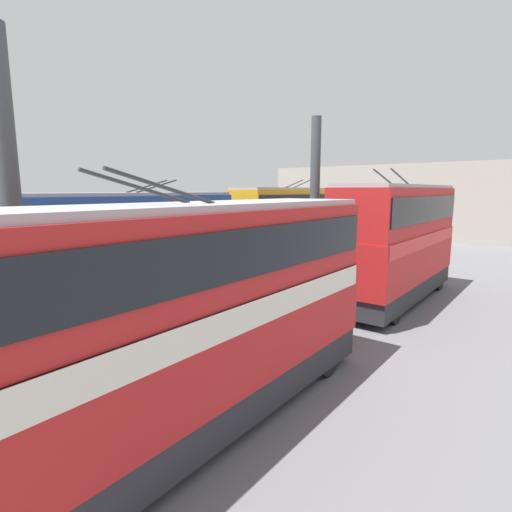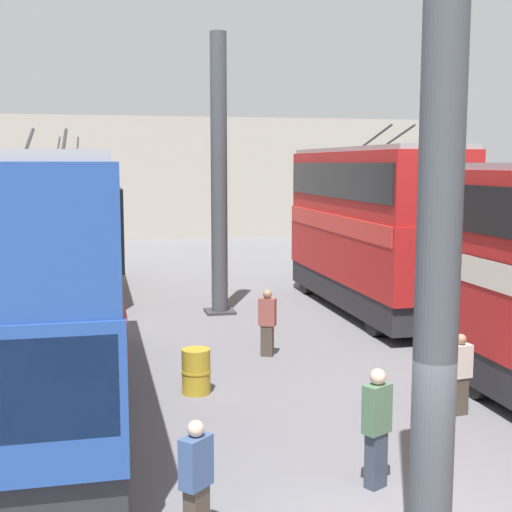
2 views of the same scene
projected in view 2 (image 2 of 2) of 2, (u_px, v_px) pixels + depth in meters
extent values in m
cube|color=#A8A093|center=(157.00, 178.00, 44.64)|extent=(0.50, 36.00, 7.69)
cylinder|color=#42474C|center=(440.00, 197.00, 8.09)|extent=(0.52, 0.52, 8.80)
cylinder|color=#42474C|center=(219.00, 176.00, 22.39)|extent=(0.52, 0.52, 8.80)
cube|color=#333338|center=(220.00, 311.00, 22.96)|extent=(0.93, 0.93, 0.08)
cylinder|color=black|center=(478.00, 375.00, 14.57)|extent=(0.96, 0.30, 0.96)
cube|color=black|center=(492.00, 281.00, 15.87)|extent=(0.12, 2.30, 1.22)
cylinder|color=black|center=(361.00, 277.00, 26.71)|extent=(1.09, 0.30, 1.09)
cylinder|color=black|center=(307.00, 279.00, 26.25)|extent=(1.09, 0.30, 1.09)
cylinder|color=black|center=(445.00, 313.00, 20.28)|extent=(1.09, 0.30, 1.09)
cylinder|color=black|center=(376.00, 317.00, 19.82)|extent=(1.09, 0.30, 1.09)
cube|color=#28282D|center=(368.00, 290.00, 23.15)|extent=(9.46, 2.45, 0.80)
cube|color=red|center=(369.00, 246.00, 22.96)|extent=(9.65, 2.50, 2.07)
cube|color=red|center=(370.00, 222.00, 22.86)|extent=(9.36, 2.54, 0.55)
cube|color=red|center=(371.00, 183.00, 22.70)|extent=(9.55, 2.42, 1.97)
cube|color=black|center=(371.00, 180.00, 22.69)|extent=(9.26, 2.51, 1.08)
cube|color=#9E9EA3|center=(371.00, 150.00, 22.56)|extent=(9.46, 2.25, 0.14)
cube|color=black|center=(323.00, 227.00, 27.54)|extent=(0.12, 2.30, 1.33)
cylinder|color=#282828|center=(397.00, 137.00, 21.43)|extent=(2.35, 0.07, 0.65)
cylinder|color=#282828|center=(376.00, 137.00, 21.27)|extent=(2.35, 0.07, 0.65)
cylinder|color=black|center=(112.00, 475.00, 9.94)|extent=(0.93, 0.30, 0.93)
cylinder|color=black|center=(104.00, 335.00, 18.04)|extent=(0.93, 0.30, 0.93)
cylinder|color=black|center=(17.00, 339.00, 17.58)|extent=(0.93, 0.30, 0.93)
cube|color=#28282D|center=(51.00, 378.00, 13.84)|extent=(11.15, 2.45, 0.76)
cube|color=#234793|center=(48.00, 310.00, 13.66)|extent=(11.38, 2.50, 1.94)
cube|color=red|center=(47.00, 274.00, 13.57)|extent=(11.04, 2.54, 0.55)
cube|color=#234793|center=(45.00, 211.00, 13.42)|extent=(11.26, 2.42, 1.84)
cube|color=black|center=(45.00, 207.00, 13.40)|extent=(10.92, 2.51, 1.01)
cube|color=#9E9EA3|center=(43.00, 159.00, 13.29)|extent=(11.15, 2.25, 0.14)
cube|color=black|center=(18.00, 391.00, 8.19)|extent=(0.12, 2.30, 1.24)
cylinder|color=#282828|center=(64.00, 141.00, 14.69)|extent=(2.35, 0.07, 0.65)
cylinder|color=#282828|center=(29.00, 141.00, 14.54)|extent=(2.35, 0.07, 0.65)
cylinder|color=black|center=(102.00, 295.00, 23.08)|extent=(1.06, 0.30, 1.06)
cylinder|color=black|center=(34.00, 298.00, 22.62)|extent=(1.06, 0.30, 1.06)
cylinder|color=black|center=(100.00, 264.00, 30.13)|extent=(1.06, 0.30, 1.06)
cylinder|color=black|center=(48.00, 266.00, 29.67)|extent=(1.06, 0.30, 1.06)
cube|color=#28282D|center=(71.00, 274.00, 26.45)|extent=(10.08, 2.45, 0.79)
cube|color=gold|center=(70.00, 235.00, 26.26)|extent=(10.29, 2.50, 2.17)
cube|color=red|center=(69.00, 213.00, 26.15)|extent=(9.98, 2.54, 0.55)
cube|color=gold|center=(68.00, 180.00, 26.00)|extent=(10.18, 2.42, 1.82)
cube|color=black|center=(68.00, 178.00, 25.99)|extent=(9.88, 2.51, 1.00)
cube|color=#9E9EA3|center=(67.00, 153.00, 25.87)|extent=(10.08, 2.25, 0.14)
cube|color=black|center=(64.00, 244.00, 21.31)|extent=(0.12, 2.30, 1.39)
cylinder|color=#282828|center=(78.00, 144.00, 27.15)|extent=(2.35, 0.07, 0.65)
cylinder|color=#282828|center=(59.00, 144.00, 26.99)|extent=(2.35, 0.07, 0.65)
cube|color=#473D33|center=(459.00, 396.00, 13.62)|extent=(0.24, 0.32, 0.73)
cube|color=beige|center=(460.00, 361.00, 13.53)|extent=(0.30, 0.45, 0.64)
sphere|color=#A37A5B|center=(461.00, 339.00, 13.48)|extent=(0.21, 0.21, 0.21)
cube|color=#473D33|center=(267.00, 341.00, 17.75)|extent=(0.31, 0.36, 0.78)
cube|color=#934C42|center=(267.00, 312.00, 17.66)|extent=(0.40, 0.48, 0.68)
sphere|color=#A37A5B|center=(267.00, 294.00, 17.60)|extent=(0.22, 0.22, 0.22)
cube|color=#384251|center=(376.00, 460.00, 10.54)|extent=(0.32, 0.36, 0.84)
cube|color=#4C7051|center=(377.00, 409.00, 10.44)|extent=(0.41, 0.48, 0.73)
sphere|color=beige|center=(378.00, 377.00, 10.37)|extent=(0.24, 0.24, 0.24)
cube|color=#3D5684|center=(196.00, 462.00, 8.90)|extent=(0.46, 0.47, 0.65)
sphere|color=beige|center=(196.00, 429.00, 8.84)|extent=(0.21, 0.21, 0.21)
cylinder|color=#B28E23|center=(196.00, 371.00, 14.86)|extent=(0.60, 0.60, 0.94)
cylinder|color=#B28E23|center=(196.00, 371.00, 14.86)|extent=(0.63, 0.63, 0.04)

